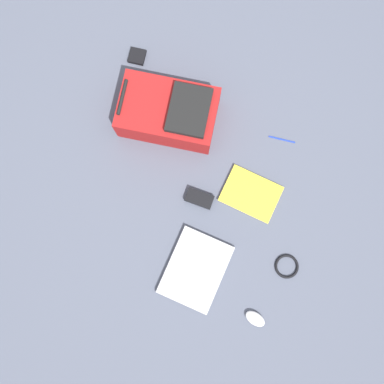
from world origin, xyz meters
name	(u,v)px	position (x,y,z in m)	size (l,w,h in m)	color
ground_plane	(191,191)	(0.00, 0.00, 0.00)	(3.91, 3.91, 0.00)	#4C5160
backpack	(169,113)	(0.30, 0.24, 0.09)	(0.37, 0.50, 0.21)	maroon
laptop	(196,270)	(-0.34, -0.17, 0.02)	(0.35, 0.27, 0.03)	#929296
book_manual	(251,194)	(0.10, -0.28, 0.01)	(0.21, 0.28, 0.02)	silver
computer_mouse	(255,319)	(-0.44, -0.51, 0.02)	(0.06, 0.10, 0.03)	silver
cable_coil	(287,266)	(-0.16, -0.56, 0.01)	(0.11, 0.11, 0.01)	black
power_brick	(199,199)	(-0.02, -0.05, 0.02)	(0.07, 0.13, 0.03)	black
pen_black	(282,139)	(0.42, -0.32, 0.00)	(0.01, 0.01, 0.13)	#1933B2
earbud_pouch	(137,56)	(0.54, 0.52, 0.01)	(0.08, 0.08, 0.02)	black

